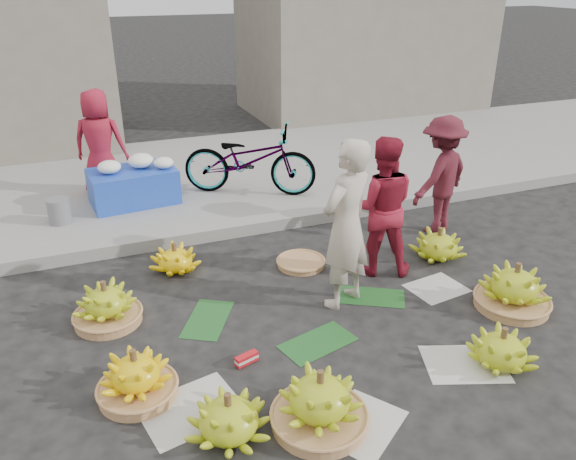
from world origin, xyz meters
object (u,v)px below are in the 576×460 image
object	(u,v)px
banana_bunch_0	(136,377)
bicycle	(249,160)
vendor_cream	(346,225)
banana_bunch_4	(514,288)
flower_table	(134,184)

from	to	relation	value
banana_bunch_0	bicycle	world-z (taller)	bicycle
vendor_cream	banana_bunch_0	bearing A→B (deg)	-9.10
banana_bunch_0	vendor_cream	bearing A→B (deg)	17.16
banana_bunch_4	flower_table	world-z (taller)	flower_table
bicycle	flower_table	bearing A→B (deg)	110.29
vendor_cream	bicycle	xyz separation A→B (m)	(-0.01, 2.85, -0.22)
vendor_cream	banana_bunch_4	bearing A→B (deg)	129.04
banana_bunch_4	vendor_cream	xyz separation A→B (m)	(-1.46, 0.67, 0.61)
vendor_cream	flower_table	distance (m)	3.46
banana_bunch_4	vendor_cream	size ratio (longest dim) A/B	0.46
banana_bunch_0	flower_table	world-z (taller)	flower_table
bicycle	banana_bunch_4	bearing A→B (deg)	-128.93
banana_bunch_0	bicycle	bearing A→B (deg)	59.83
flower_table	bicycle	bearing A→B (deg)	-13.76
vendor_cream	flower_table	xyz separation A→B (m)	(-1.55, 3.06, -0.43)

